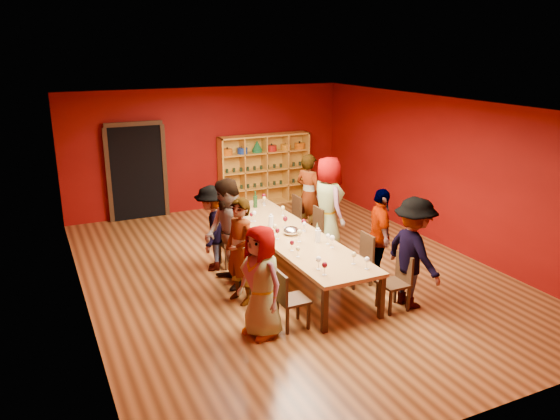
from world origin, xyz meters
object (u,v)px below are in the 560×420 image
object	(u,v)px
person_right_1	(380,235)
wine_bottle	(255,201)
chair_person_left_1	(258,269)
person_left_2	(227,234)
person_left_3	(212,228)
tasting_table	(289,236)
chair_person_left_2	(244,256)
chair_person_left_0	(288,297)
chair_person_right_1	(361,257)
person_right_0	(413,253)
spittoon_bowl	(291,231)
person_right_3	(328,204)
chair_person_right_4	(292,214)
chair_person_left_3	(227,241)
chair_person_right_0	(398,279)
person_left_1	(240,251)
chair_person_right_3	(313,227)
person_left_0	(261,281)
person_right_4	(309,195)
shelving_unit	(264,166)

from	to	relation	value
person_right_1	wine_bottle	xyz separation A→B (m)	(-1.20, 2.70, 0.06)
chair_person_left_1	wine_bottle	size ratio (longest dim) A/B	2.57
person_left_2	person_left_3	xyz separation A→B (m)	(-0.00, 0.84, -0.15)
tasting_table	chair_person_left_2	size ratio (longest dim) A/B	5.06
chair_person_left_0	chair_person_right_1	size ratio (longest dim) A/B	1.00
person_right_0	spittoon_bowl	distance (m)	2.24
person_right_3	chair_person_right_4	bearing A→B (deg)	20.14
person_left_3	chair_person_right_4	world-z (taller)	person_left_3
chair_person_left_3	chair_person_right_0	distance (m)	3.28
person_left_1	chair_person_right_3	distance (m)	2.62
person_left_3	chair_person_right_0	distance (m)	3.46
tasting_table	person_left_0	xyz separation A→B (m)	(-1.33, -1.83, 0.12)
chair_person_left_2	chair_person_right_0	size ratio (longest dim) A/B	1.00
chair_person_right_4	person_right_4	size ratio (longest dim) A/B	0.50
wine_bottle	person_right_3	bearing A→B (deg)	-40.08
person_left_1	person_left_3	distance (m)	1.47
person_right_1	person_left_3	bearing A→B (deg)	76.30
person_right_1	chair_person_right_3	world-z (taller)	person_right_1
shelving_unit	person_right_4	bearing A→B (deg)	-92.06
tasting_table	wine_bottle	xyz separation A→B (m)	(0.07, 1.72, 0.18)
chair_person_right_4	person_right_1	bearing A→B (deg)	-82.27
person_left_2	chair_person_right_1	distance (m)	2.32
person_right_0	chair_person_right_3	size ratio (longest dim) A/B	1.99
chair_person_left_3	chair_person_right_1	size ratio (longest dim) A/B	1.00
person_right_4	chair_person_right_3	bearing A→B (deg)	135.32
person_right_0	wine_bottle	xyz separation A→B (m)	(-1.10, 3.72, -0.01)
person_left_2	person_right_1	xyz separation A→B (m)	(2.47, -0.87, -0.11)
tasting_table	chair_person_left_1	xyz separation A→B (m)	(-0.91, -0.73, -0.20)
person_left_0	chair_person_right_0	size ratio (longest dim) A/B	1.84
person_left_3	shelving_unit	bearing A→B (deg)	167.55
person_left_0	person_right_1	size ratio (longest dim) A/B	0.99
chair_person_left_1	person_left_3	size ratio (longest dim) A/B	0.56
person_left_1	person_left_2	bearing A→B (deg)	160.61
person_left_2	tasting_table	bearing A→B (deg)	95.84
tasting_table	chair_person_left_0	size ratio (longest dim) A/B	5.06
person_left_1	wine_bottle	size ratio (longest dim) A/B	4.96
person_right_3	chair_person_right_0	bearing A→B (deg)	174.78
shelving_unit	person_left_3	size ratio (longest dim) A/B	1.52
person_right_1	chair_person_right_3	distance (m)	1.79
shelving_unit	chair_person_left_1	bearing A→B (deg)	-114.54
chair_person_left_3	chair_person_right_3	size ratio (longest dim) A/B	1.00
chair_person_left_2	chair_person_right_0	distance (m)	2.63
person_right_3	spittoon_bowl	xyz separation A→B (m)	(-1.23, -0.84, -0.13)
shelving_unit	chair_person_right_0	distance (m)	6.35
person_right_3	chair_person_right_4	xyz separation A→B (m)	(-0.32, 0.95, -0.45)
person_left_1	chair_person_right_0	world-z (taller)	person_left_1
chair_person_left_0	person_left_0	size ratio (longest dim) A/B	0.54
chair_person_left_2	chair_person_left_3	xyz separation A→B (m)	(0.00, 0.84, 0.00)
spittoon_bowl	chair_person_right_3	bearing A→B (deg)	42.80
person_left_2	person_right_4	bearing A→B (deg)	126.53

